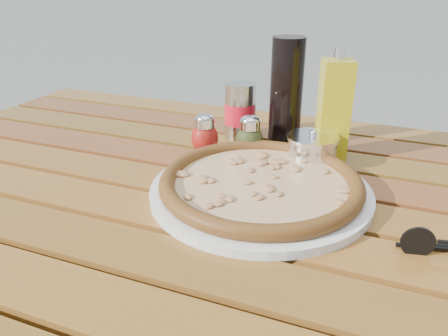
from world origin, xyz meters
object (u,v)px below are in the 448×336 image
at_px(dark_bottle, 286,93).
at_px(sunglasses, 443,245).
at_px(pepper_shaker, 205,134).
at_px(parmesan_tin, 312,150).
at_px(oregano_shaker, 250,136).
at_px(table, 220,227).
at_px(soda_can, 240,111).
at_px(pizza, 261,182).
at_px(plate, 260,191).
at_px(olive_oil_cruet, 334,110).

distance_m(dark_bottle, sunglasses, 0.44).
height_order(pepper_shaker, parmesan_tin, pepper_shaker).
bearing_deg(oregano_shaker, dark_bottle, 59.09).
height_order(table, pepper_shaker, pepper_shaker).
bearing_deg(soda_can, table, -77.96).
bearing_deg(table, oregano_shaker, 90.68).
relative_size(dark_bottle, parmesan_tin, 2.04).
distance_m(table, pizza, 0.12).
xyz_separation_m(plate, oregano_shaker, (-0.07, 0.16, 0.03)).
distance_m(plate, parmesan_tin, 0.16).
height_order(oregano_shaker, parmesan_tin, oregano_shaker).
height_order(soda_can, parmesan_tin, soda_can).
relative_size(table, soda_can, 11.67).
bearing_deg(plate, dark_bottle, 95.56).
height_order(pepper_shaker, olive_oil_cruet, olive_oil_cruet).
bearing_deg(pizza, pepper_shaker, 139.59).
relative_size(parmesan_tin, sunglasses, 0.98).
xyz_separation_m(pepper_shaker, soda_can, (0.04, 0.11, 0.02)).
distance_m(dark_bottle, olive_oil_cruet, 0.11).
relative_size(table, sunglasses, 12.72).
xyz_separation_m(oregano_shaker, soda_can, (-0.05, 0.08, 0.02)).
height_order(table, sunglasses, sunglasses).
xyz_separation_m(table, dark_bottle, (0.05, 0.24, 0.19)).
xyz_separation_m(pepper_shaker, dark_bottle, (0.14, 0.10, 0.07)).
distance_m(oregano_shaker, parmesan_tin, 0.13).
distance_m(table, parmesan_tin, 0.22).
relative_size(plate, parmesan_tin, 3.33).
bearing_deg(sunglasses, soda_can, 129.23).
xyz_separation_m(table, pizza, (0.07, 0.00, 0.10)).
bearing_deg(olive_oil_cruet, plate, -111.27).
height_order(pepper_shaker, dark_bottle, dark_bottle).
bearing_deg(parmesan_tin, sunglasses, -45.87).
relative_size(pepper_shaker, soda_can, 0.68).
bearing_deg(oregano_shaker, olive_oil_cruet, 16.58).
relative_size(pizza, sunglasses, 3.88).
bearing_deg(pepper_shaker, plate, -40.41).
relative_size(pepper_shaker, dark_bottle, 0.37).
xyz_separation_m(soda_can, sunglasses, (0.39, -0.31, -0.04)).
xyz_separation_m(table, parmesan_tin, (0.12, 0.15, 0.11)).
bearing_deg(pizza, olive_oil_cruet, 68.73).
distance_m(pizza, dark_bottle, 0.26).
relative_size(table, dark_bottle, 6.36).
bearing_deg(table, sunglasses, -11.34).
bearing_deg(dark_bottle, pizza, -84.44).
bearing_deg(dark_bottle, sunglasses, -46.89).
xyz_separation_m(plate, olive_oil_cruet, (0.08, 0.20, 0.09)).
bearing_deg(soda_can, plate, -63.09).
xyz_separation_m(table, plate, (0.07, 0.00, 0.08)).
distance_m(pepper_shaker, soda_can, 0.11).
distance_m(table, olive_oil_cruet, 0.31).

